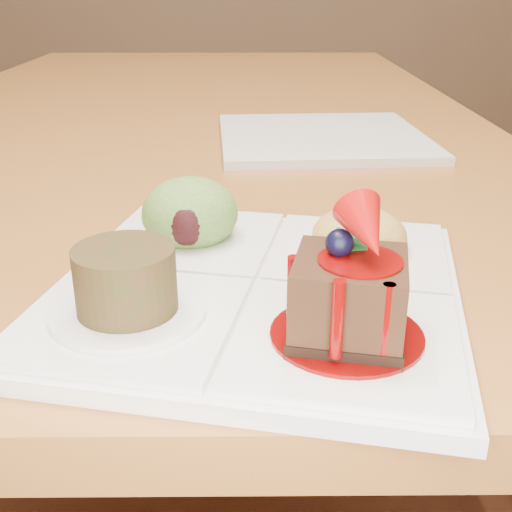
{
  "coord_description": "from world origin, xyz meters",
  "views": [
    {
      "loc": [
        0.11,
        -1.16,
        0.97
      ],
      "look_at": [
        0.12,
        -0.75,
        0.79
      ],
      "focal_mm": 45.0,
      "sensor_mm": 36.0,
      "label": 1
    }
  ],
  "objects": [
    {
      "name": "ground",
      "position": [
        0.0,
        0.0,
        0.0
      ],
      "size": [
        6.0,
        6.0,
        0.0
      ],
      "primitive_type": "plane",
      "color": "#5B2E1A"
    },
    {
      "name": "dining_table",
      "position": [
        0.0,
        0.0,
        0.68
      ],
      "size": [
        1.0,
        1.8,
        0.75
      ],
      "color": "#A15E29",
      "rests_on": "ground"
    },
    {
      "name": "sampler_plate",
      "position": [
        0.12,
        -0.75,
        0.77
      ],
      "size": [
        0.34,
        0.34,
        0.11
      ],
      "rotation": [
        0.0,
        0.0,
        -0.21
      ],
      "color": "white",
      "rests_on": "dining_table"
    },
    {
      "name": "second_plate",
      "position": [
        0.21,
        -0.26,
        0.76
      ],
      "size": [
        0.3,
        0.3,
        0.01
      ],
      "primitive_type": "cube",
      "rotation": [
        0.0,
        0.0,
        0.06
      ],
      "color": "white",
      "rests_on": "dining_table"
    }
  ]
}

